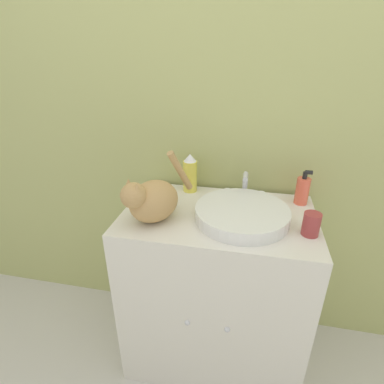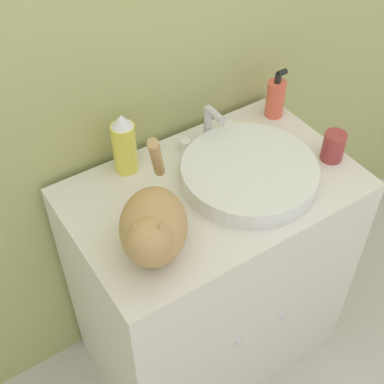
% 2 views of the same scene
% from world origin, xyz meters
% --- Properties ---
extents(wall_back, '(6.00, 0.05, 2.50)m').
position_xyz_m(wall_back, '(0.00, 0.56, 1.25)').
color(wall_back, tan).
rests_on(wall_back, ground_plane).
extents(vanity_cabinet, '(0.81, 0.53, 0.84)m').
position_xyz_m(vanity_cabinet, '(0.00, 0.26, 0.42)').
color(vanity_cabinet, silver).
rests_on(vanity_cabinet, ground_plane).
extents(sink_basin, '(0.38, 0.38, 0.05)m').
position_xyz_m(sink_basin, '(0.10, 0.23, 0.87)').
color(sink_basin, white).
rests_on(sink_basin, vanity_cabinet).
extents(faucet, '(0.19, 0.09, 0.13)m').
position_xyz_m(faucet, '(0.10, 0.43, 0.90)').
color(faucet, silver).
rests_on(faucet, vanity_cabinet).
extents(cat, '(0.26, 0.32, 0.27)m').
position_xyz_m(cat, '(-0.26, 0.14, 0.94)').
color(cat, tan).
rests_on(cat, vanity_cabinet).
extents(soap_bottle, '(0.06, 0.06, 0.16)m').
position_xyz_m(soap_bottle, '(0.35, 0.43, 0.91)').
color(soap_bottle, '#EF6047').
rests_on(soap_bottle, vanity_cabinet).
extents(spray_bottle, '(0.07, 0.07, 0.19)m').
position_xyz_m(spray_bottle, '(-0.17, 0.45, 0.93)').
color(spray_bottle, '#EADB4C').
rests_on(spray_bottle, vanity_cabinet).
extents(cup, '(0.06, 0.06, 0.09)m').
position_xyz_m(cup, '(0.35, 0.17, 0.89)').
color(cup, '#9E3838').
rests_on(cup, vanity_cabinet).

